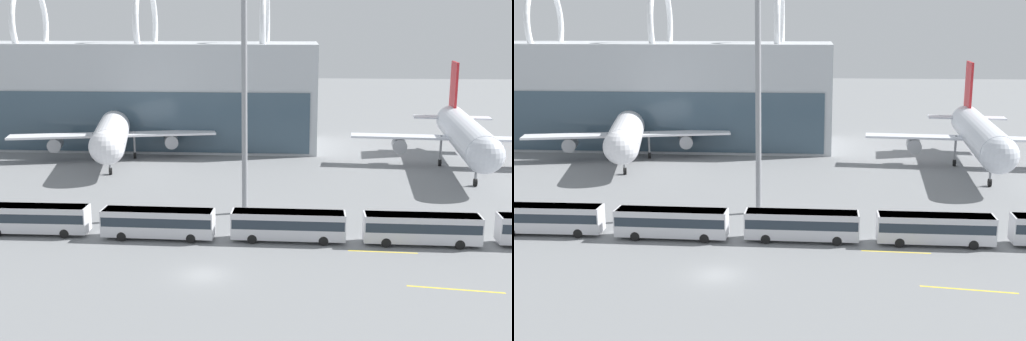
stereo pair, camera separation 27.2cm
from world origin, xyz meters
TOP-DOWN VIEW (x-y plane):
  - ground_plane at (0.00, 0.00)m, footprint 440.00×440.00m
  - airliner_at_gate_near at (-22.63, 49.26)m, footprint 34.39×34.67m
  - airliner_at_gate_far at (34.58, 47.50)m, footprint 35.62×38.80m
  - shuttle_bus_0 at (-20.22, 10.37)m, footprint 12.03×2.70m
  - shuttle_bus_1 at (-6.34, 9.82)m, footprint 12.06×2.78m
  - shuttle_bus_2 at (7.54, 10.00)m, footprint 12.04×2.71m
  - shuttle_bus_3 at (21.42, 9.85)m, footprint 12.04×2.72m
  - floodlight_mast at (2.06, 20.09)m, footprint 2.52×2.52m
  - lane_stripe_0 at (17.19, 7.33)m, footprint 6.95×0.55m
  - lane_stripe_2 at (22.36, -1.72)m, footprint 8.25×1.27m

SIDE VIEW (x-z plane):
  - ground_plane at x=0.00m, z-range 0.00..0.00m
  - lane_stripe_0 at x=17.19m, z-range 0.00..0.01m
  - lane_stripe_2 at x=22.36m, z-range 0.00..0.01m
  - shuttle_bus_0 at x=-20.22m, z-range 0.28..3.52m
  - shuttle_bus_1 at x=-6.34m, z-range 0.28..3.52m
  - shuttle_bus_2 at x=7.54m, z-range 0.28..3.52m
  - shuttle_bus_3 at x=21.42m, z-range 0.28..3.52m
  - airliner_at_gate_near at x=-22.63m, z-range -2.40..12.69m
  - airliner_at_gate_far at x=34.58m, z-range -2.42..13.58m
  - floodlight_mast at x=2.06m, z-range 3.17..34.67m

